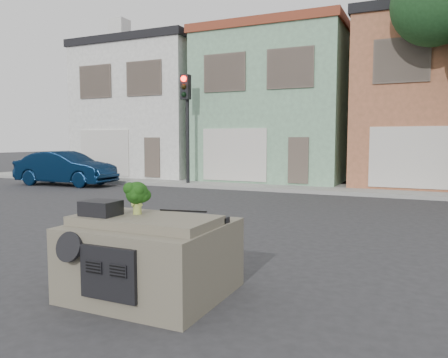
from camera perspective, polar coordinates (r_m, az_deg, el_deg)
The scene contains 11 objects.
ground_plane at distance 8.91m, azimuth 1.65°, elevation -8.75°, with size 120.00×120.00×0.00m, color #303033.
sidewalk at distance 18.88m, azimuth 14.17°, elevation -1.27°, with size 40.00×3.00×0.15m, color gray.
townhouse_white at distance 26.71m, azimuth -8.10°, elevation 8.63°, with size 7.20×8.20×7.55m, color silver.
townhouse_mint at distance 23.55m, azimuth 7.66°, elevation 9.10°, with size 7.20×8.20×7.55m, color #7FAE89.
townhouse_tan at distance 22.53m, azimuth 26.46°, elevation 8.79°, with size 7.20×8.20×7.55m, color #AB6544.
navy_sedan at distance 21.83m, azimuth -19.91°, elevation -0.77°, with size 1.68×4.82×1.59m, color #061934.
traffic_signal at distance 20.06m, azimuth -4.91°, elevation 6.32°, with size 0.40×0.40×5.10m, color black.
car_dashboard at distance 6.20m, azimuth -9.37°, elevation -9.68°, with size 2.00×1.80×1.12m, color #6A6351.
instrument_hump at distance 6.14m, azimuth -15.80°, elevation -3.67°, with size 0.48×0.38×0.20m, color black.
wiper_arm at distance 6.25m, azimuth -5.36°, elevation -4.16°, with size 0.70×0.03×0.02m, color black.
broccoli at distance 6.10m, azimuth -11.29°, elevation -2.39°, with size 0.38×0.38×0.46m, color #13360D.
Camera 1 is at (3.36, -7.96, 2.14)m, focal length 35.00 mm.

